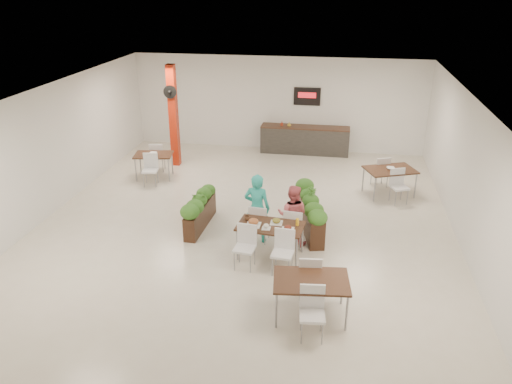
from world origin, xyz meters
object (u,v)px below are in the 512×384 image
Objects in this scene: service_counter at (305,139)px; main_table at (270,230)px; diner_woman at (292,215)px; side_table_b at (390,173)px; red_column at (173,115)px; planter_right at (310,211)px; side_table_c at (311,285)px; planter_left at (200,208)px; diner_man at (257,208)px; side_table_a at (154,158)px.

service_counter reaches higher than main_table.
diner_woman reaches higher than side_table_b.
red_column reaches higher than planter_right.
side_table_c is (-1.78, -5.84, -0.00)m from side_table_b.
main_table is 2.17m from planter_left.
red_column is at bearing -155.00° from service_counter.
service_counter is (4.00, 1.86, -1.15)m from red_column.
diner_woman is 0.81m from planter_right.
side_table_a is at bearing -36.48° from diner_man.
diner_woman is at bearing -148.15° from side_table_b.
main_table is at bearing -30.87° from planter_left.
service_counter is at bearing 95.82° from planter_right.
red_column is 4.56m from service_counter.
main_table is at bearing 126.50° from diner_man.
planter_right is at bearing -40.20° from red_column.
service_counter is at bearing -82.31° from diner_woman.
diner_woman is 4.02m from side_table_b.
diner_man is 1.57m from planter_left.
planter_left is at bearing 126.97° from side_table_c.
side_table_a is (-0.28, -1.22, -1.02)m from red_column.
diner_woman reaches higher than main_table.
diner_man is at bearing -17.32° from planter_left.
diner_man is at bearing 5.69° from diner_woman.
planter_left reaches higher than main_table.
planter_right reaches higher than main_table.
diner_man is at bearing 120.80° from main_table.
diner_man is (-0.39, 0.65, 0.18)m from main_table.
planter_right reaches higher than side_table_b.
side_table_a is at bearing 127.63° from planter_left.
red_column is 1.55× the size of planter_right.
planter_left is 1.09× the size of side_table_b.
red_column is 1.61m from side_table_a.
main_table is at bearing -119.62° from planter_right.
side_table_a is 6.88m from side_table_b.
diner_woman reaches higher than side_table_c.
service_counter reaches higher than planter_left.
diner_woman is at bearing 57.90° from main_table.
planter_right is (2.63, 0.24, 0.02)m from planter_left.
side_table_c is (1.01, -1.94, -0.00)m from main_table.
service_counter is at bearing 25.00° from red_column.
diner_man is 2.95m from side_table_c.
diner_woman is 5.62m from side_table_a.
main_table and side_table_b have the same top height.
planter_left is at bearing -5.73° from diner_woman.
side_table_b is at bearing 66.84° from side_table_c.
red_column is at bearing -47.50° from diner_man.
side_table_a is at bearing 135.60° from main_table.
service_counter is 1.45× the size of planter_right.
red_column reaches higher than diner_man.
planter_left is (-2.27, 0.46, -0.21)m from diner_woman.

